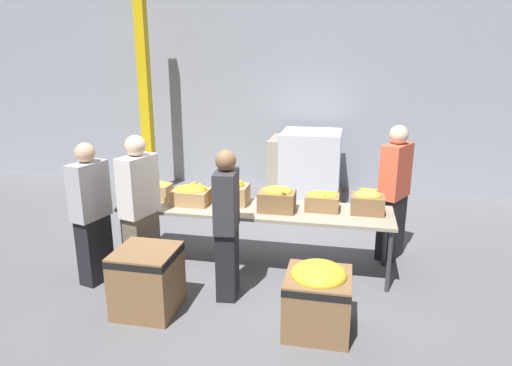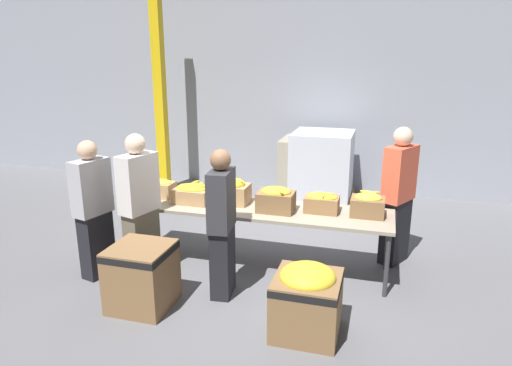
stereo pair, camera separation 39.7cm
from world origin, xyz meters
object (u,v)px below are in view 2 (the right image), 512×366
(banana_box_4, at_px, (322,202))
(donation_bin_0, at_px, (142,274))
(banana_box_3, at_px, (276,199))
(banana_box_0, at_px, (156,187))
(banana_box_5, at_px, (368,205))
(support_pillar, at_px, (160,87))
(donation_bin_1, at_px, (307,298))
(sorting_table, at_px, (254,211))
(volunteer_1, at_px, (93,211))
(pallet_stack_1, at_px, (306,170))
(banana_box_2, at_px, (232,191))
(volunteer_0, at_px, (398,197))
(banana_box_1, at_px, (193,193))
(pallet_stack_0, at_px, (322,168))
(volunteer_2, at_px, (222,225))
(volunteer_3, at_px, (140,208))

(banana_box_4, xyz_separation_m, donation_bin_0, (-1.69, -1.32, -0.53))
(banana_box_3, bearing_deg, banana_box_0, 174.65)
(banana_box_5, bearing_deg, support_pillar, 146.13)
(donation_bin_1, xyz_separation_m, support_pillar, (-3.52, 4.00, 1.63))
(banana_box_3, relative_size, donation_bin_0, 0.63)
(sorting_table, relative_size, volunteer_1, 2.00)
(banana_box_5, distance_m, pallet_stack_1, 3.04)
(banana_box_2, distance_m, volunteer_1, 1.67)
(banana_box_4, relative_size, donation_bin_1, 0.57)
(volunteer_0, bearing_deg, banana_box_4, -29.43)
(banana_box_1, height_order, banana_box_4, banana_box_1)
(donation_bin_0, xyz_separation_m, donation_bin_1, (1.75, 0.00, 0.00))
(banana_box_1, height_order, pallet_stack_0, pallet_stack_0)
(volunteer_2, distance_m, volunteer_3, 1.08)
(volunteer_3, xyz_separation_m, donation_bin_1, (2.09, -0.62, -0.49))
(volunteer_2, distance_m, support_pillar, 4.48)
(volunteer_1, distance_m, donation_bin_1, 2.71)
(banana_box_1, relative_size, volunteer_1, 0.28)
(donation_bin_0, height_order, donation_bin_1, donation_bin_1)
(volunteer_3, xyz_separation_m, support_pillar, (-1.43, 3.38, 1.14))
(banana_box_1, relative_size, donation_bin_1, 0.65)
(sorting_table, relative_size, banana_box_2, 7.99)
(banana_box_0, xyz_separation_m, pallet_stack_0, (1.81, 2.73, -0.27))
(banana_box_5, relative_size, donation_bin_0, 0.56)
(banana_box_2, height_order, donation_bin_1, banana_box_2)
(sorting_table, bearing_deg, donation_bin_1, -54.73)
(banana_box_3, distance_m, pallet_stack_1, 2.95)
(volunteer_0, height_order, donation_bin_1, volunteer_0)
(sorting_table, distance_m, volunteer_0, 1.80)
(sorting_table, height_order, banana_box_0, banana_box_0)
(banana_box_0, relative_size, banana_box_3, 1.11)
(donation_bin_1, distance_m, pallet_stack_0, 4.10)
(banana_box_2, relative_size, banana_box_4, 1.05)
(banana_box_4, height_order, volunteer_3, volunteer_3)
(volunteer_2, distance_m, donation_bin_0, 0.98)
(banana_box_0, bearing_deg, banana_box_3, -5.35)
(volunteer_1, bearing_deg, volunteer_2, -76.24)
(banana_box_4, bearing_deg, banana_box_5, 0.78)
(donation_bin_1, bearing_deg, pallet_stack_0, 96.20)
(donation_bin_1, bearing_deg, banana_box_0, 149.30)
(donation_bin_0, bearing_deg, volunteer_2, 33.03)
(volunteer_1, height_order, volunteer_3, volunteer_3)
(banana_box_1, relative_size, pallet_stack_1, 0.40)
(banana_box_1, bearing_deg, volunteer_0, 14.44)
(volunteer_3, xyz_separation_m, pallet_stack_0, (1.65, 3.45, -0.24))
(banana_box_3, xyz_separation_m, volunteer_1, (-2.03, -0.70, -0.11))
(volunteer_0, bearing_deg, banana_box_5, -4.02)
(banana_box_2, xyz_separation_m, volunteer_2, (0.17, -0.86, -0.12))
(banana_box_3, height_order, donation_bin_0, banana_box_3)
(banana_box_0, xyz_separation_m, donation_bin_0, (0.50, -1.34, -0.53))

